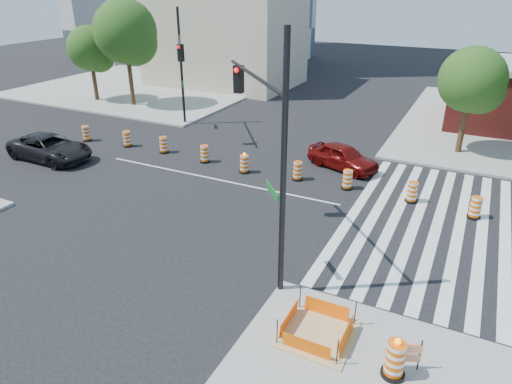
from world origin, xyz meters
TOP-DOWN VIEW (x-y plane):
  - ground at (0.00, 0.00)m, footprint 120.00×120.00m
  - sidewalk_nw at (-18.00, 18.00)m, footprint 22.00×22.00m
  - crosswalk_east at (10.95, 0.00)m, footprint 6.75×13.50m
  - lane_centerline at (0.00, 0.00)m, footprint 14.00×0.12m
  - excavation_pit at (9.00, -9.00)m, footprint 2.20×2.20m
  - beige_midrise at (-12.00, 22.00)m, footprint 14.00×10.00m
  - red_coupe at (5.68, 4.58)m, footprint 4.53×2.99m
  - dark_suv at (-10.38, -1.81)m, footprint 5.41×2.60m
  - signal_pole_se at (5.90, -6.10)m, footprint 4.52×4.87m
  - signal_pole_nw at (-6.48, 6.60)m, footprint 3.67×4.99m
  - pit_drum at (11.37, -9.57)m, footprint 0.65×0.65m
  - barricade at (11.57, -9.21)m, footprint 0.82×0.38m
  - tree_north_a at (-18.38, 10.30)m, footprint 3.82×3.77m
  - tree_north_b at (-14.36, 10.40)m, footprint 5.05×5.05m
  - tree_north_c at (11.44, 10.21)m, footprint 3.85×3.80m
  - median_drum_0 at (-11.06, 1.71)m, footprint 0.60×0.60m
  - median_drum_1 at (-7.86, 2.05)m, footprint 0.60×0.60m
  - median_drum_2 at (-5.03, 2.16)m, footprint 0.60×0.60m
  - median_drum_3 at (-1.87, 1.92)m, footprint 0.60×0.60m
  - median_drum_4 at (0.97, 1.54)m, footprint 0.60×0.60m
  - median_drum_5 at (4.00, 1.93)m, footprint 0.60×0.60m
  - median_drum_6 at (6.73, 1.98)m, footprint 0.60×0.60m
  - median_drum_7 at (9.96, 1.90)m, footprint 0.60×0.60m
  - median_drum_8 at (12.79, 1.47)m, footprint 0.60×0.60m

SIDE VIEW (x-z plane):
  - ground at x=0.00m, z-range 0.00..0.00m
  - lane_centerline at x=0.00m, z-range 0.00..0.01m
  - crosswalk_east at x=10.95m, z-range 0.00..0.01m
  - sidewalk_nw at x=-18.00m, z-range 0.00..0.15m
  - excavation_pit at x=9.00m, z-range -0.23..0.67m
  - median_drum_0 at x=-11.06m, z-range -0.03..0.99m
  - median_drum_1 at x=-7.86m, z-range -0.03..0.99m
  - median_drum_2 at x=-5.03m, z-range -0.03..0.99m
  - median_drum_3 at x=-1.87m, z-range -0.03..0.99m
  - median_drum_5 at x=4.00m, z-range -0.03..0.99m
  - median_drum_6 at x=6.73m, z-range -0.03..0.99m
  - median_drum_7 at x=9.96m, z-range -0.03..0.99m
  - median_drum_8 at x=12.79m, z-range -0.03..0.99m
  - median_drum_4 at x=0.97m, z-range -0.10..1.08m
  - pit_drum at x=11.37m, z-range 0.04..1.31m
  - barricade at x=11.57m, z-range 0.20..1.22m
  - red_coupe at x=5.68m, z-range 0.00..1.43m
  - dark_suv at x=-10.38m, z-range 0.00..1.49m
  - tree_north_a at x=-18.38m, z-range 1.10..7.51m
  - tree_north_c at x=11.44m, z-range 1.10..7.57m
  - signal_pole_nw at x=-6.48m, z-range 0.91..8.92m
  - beige_midrise at x=-12.00m, z-range 0.00..10.00m
  - signal_pole_se at x=5.90m, z-range 0.96..9.55m
  - tree_north_b at x=-14.36m, z-range 1.47..10.05m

